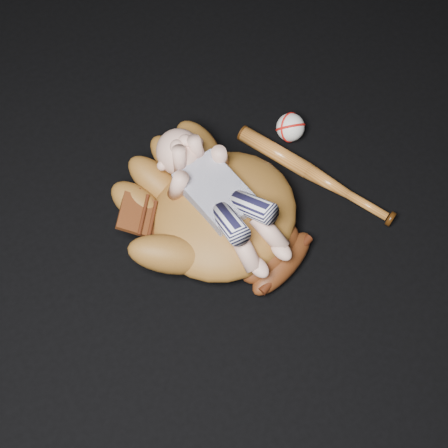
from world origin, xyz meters
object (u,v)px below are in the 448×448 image
object	(u,v)px
newborn_baby	(225,199)
baseball	(290,127)
baseball_glove	(224,211)
baseball_bat	(316,176)

from	to	relation	value
newborn_baby	baseball	world-z (taller)	newborn_baby
baseball	baseball_glove	bearing A→B (deg)	-151.80
baseball_glove	newborn_baby	bearing A→B (deg)	-126.28
baseball_glove	baseball	xyz separation A→B (m)	(0.25, 0.14, -0.04)
newborn_baby	baseball_bat	distance (m)	0.26
baseball	baseball_bat	bearing A→B (deg)	-96.04
baseball_glove	newborn_baby	world-z (taller)	newborn_baby
baseball_glove	baseball_bat	bearing A→B (deg)	-19.79
baseball_glove	baseball	world-z (taller)	baseball_glove
baseball_glove	baseball_bat	distance (m)	0.24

